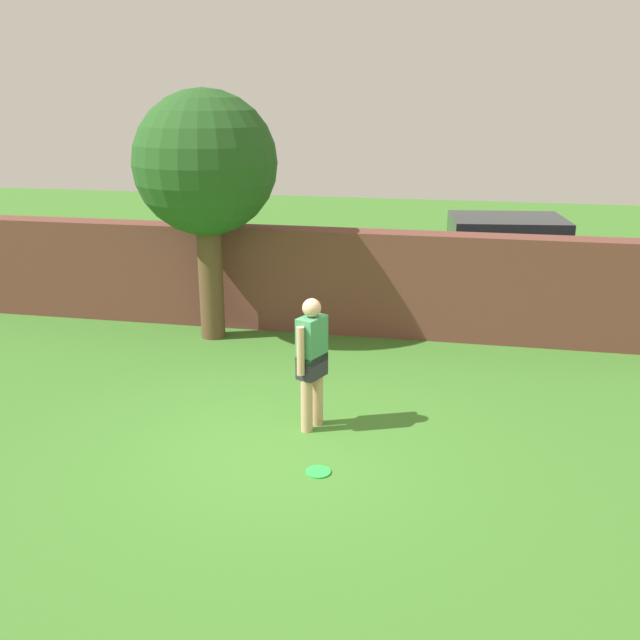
% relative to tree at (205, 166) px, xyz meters
% --- Properties ---
extents(ground_plane, '(40.00, 40.00, 0.00)m').
position_rel_tree_xyz_m(ground_plane, '(2.04, -3.48, -2.77)').
color(ground_plane, '#3D7528').
extents(brick_wall, '(13.77, 0.50, 1.73)m').
position_rel_tree_xyz_m(brick_wall, '(0.54, 0.71, -1.91)').
color(brick_wall, brown).
rests_on(brick_wall, ground).
extents(tree, '(2.23, 2.23, 3.94)m').
position_rel_tree_xyz_m(tree, '(0.00, 0.00, 0.00)').
color(tree, brown).
rests_on(tree, ground).
extents(person, '(0.34, 0.50, 1.62)m').
position_rel_tree_xyz_m(person, '(2.29, -2.95, -1.88)').
color(person, tan).
rests_on(person, ground).
extents(car, '(4.38, 2.33, 1.72)m').
position_rel_tree_xyz_m(car, '(4.74, 2.55, -1.91)').
color(car, '#B7B7BC').
rests_on(car, ground).
extents(frisbee_green, '(0.27, 0.27, 0.02)m').
position_rel_tree_xyz_m(frisbee_green, '(2.58, -4.00, -2.76)').
color(frisbee_green, green).
rests_on(frisbee_green, ground).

